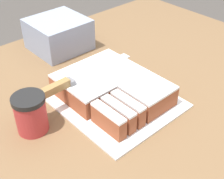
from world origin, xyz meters
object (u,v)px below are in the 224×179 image
at_px(cake_board, 112,99).
at_px(storage_box, 59,34).
at_px(coffee_cup, 31,113).
at_px(cake, 112,88).
at_px(knife, 65,84).

xyz_separation_m(cake_board, storage_box, (0.07, 0.37, 0.05)).
bearing_deg(coffee_cup, cake, -9.16).
height_order(cake, storage_box, storage_box).
xyz_separation_m(coffee_cup, storage_box, (0.31, 0.33, 0.00)).
height_order(cake, coffee_cup, coffee_cup).
height_order(cake, knife, knife).
height_order(coffee_cup, storage_box, storage_box).
bearing_deg(cake, coffee_cup, 170.84).
relative_size(knife, coffee_cup, 3.33).
bearing_deg(storage_box, cake, -99.97).
distance_m(cake, storage_box, 0.37).
bearing_deg(coffee_cup, cake_board, -10.66).
height_order(cake_board, coffee_cup, coffee_cup).
relative_size(cake, coffee_cup, 2.80).
relative_size(cake, storage_box, 1.53).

